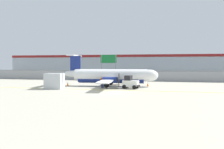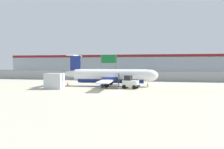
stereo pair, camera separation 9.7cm
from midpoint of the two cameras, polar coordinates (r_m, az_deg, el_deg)
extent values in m
plane|color=#B2AD99|center=(27.66, -1.87, -4.55)|extent=(140.00, 140.00, 0.00)
cube|color=yellow|center=(29.59, -0.95, -4.05)|extent=(84.00, 0.20, 0.01)
cube|color=gray|center=(45.19, 3.52, -0.39)|extent=(98.00, 0.04, 2.00)
cylinder|color=slate|center=(45.14, 3.52, 0.94)|extent=(98.00, 0.10, 0.10)
cube|color=#38383A|center=(56.63, 5.19, -0.69)|extent=(98.00, 17.00, 0.12)
cube|color=#A8B2BC|center=(74.93, 6.83, 2.62)|extent=(91.00, 8.00, 6.50)
cube|color=maroon|center=(70.99, 6.56, 4.90)|extent=(91.00, 0.20, 0.80)
cylinder|color=white|center=(34.34, -0.42, -0.17)|extent=(11.58, 2.63, 1.90)
ellipsoid|color=white|center=(33.97, 9.70, -0.24)|extent=(2.76, 1.97, 1.80)
ellipsoid|color=white|center=(35.72, -10.04, 0.23)|extent=(3.30, 1.25, 1.05)
cylinder|color=navy|center=(34.37, -0.42, -1.04)|extent=(10.38, 2.14, 1.48)
cube|color=white|center=(34.36, -0.26, -1.12)|extent=(2.62, 16.07, 0.18)
cylinder|color=navy|center=(36.90, 0.64, -0.84)|extent=(2.25, 1.04, 0.90)
cone|color=black|center=(36.77, 2.41, -0.86)|extent=(0.48, 0.47, 0.44)
cylinder|color=#262626|center=(36.75, 2.65, -0.86)|extent=(0.17, 2.10, 2.10)
cylinder|color=navy|center=(31.76, -0.58, -1.44)|extent=(2.25, 1.04, 0.90)
cone|color=black|center=(31.61, 1.48, -1.47)|extent=(0.48, 0.47, 0.44)
cylinder|color=#262626|center=(31.60, 1.75, -1.47)|extent=(0.17, 2.10, 2.10)
cube|color=navy|center=(35.60, -9.61, 2.40)|extent=(1.71, 0.29, 3.10)
cube|color=white|center=(35.66, -9.86, 4.89)|extent=(1.41, 4.86, 0.14)
cylinder|color=#59595B|center=(34.04, 6.34, -1.83)|extent=(0.15, 0.15, 0.97)
cylinder|color=black|center=(34.09, 6.33, -2.65)|extent=(0.61, 0.26, 0.60)
cylinder|color=#59595B|center=(36.62, -0.37, -1.42)|extent=(0.15, 0.15, 0.90)
cylinder|color=black|center=(36.66, -0.37, -2.12)|extent=(0.77, 0.27, 0.76)
cylinder|color=#59595B|center=(32.27, -1.53, -2.00)|extent=(0.15, 0.15, 0.90)
cylinder|color=black|center=(32.31, -1.53, -2.79)|extent=(0.77, 0.27, 0.76)
cube|color=silver|center=(31.18, 4.81, -2.37)|extent=(2.39, 1.57, 0.90)
cube|color=black|center=(31.24, 4.21, -0.88)|extent=(1.11, 1.18, 0.70)
cube|color=black|center=(30.83, 6.81, -2.99)|extent=(0.41, 1.11, 0.30)
cylinder|color=black|center=(31.54, 6.46, -3.13)|extent=(0.59, 0.30, 0.56)
cylinder|color=black|center=(30.41, 5.74, -3.35)|extent=(0.59, 0.30, 0.56)
cylinder|color=black|center=(32.05, 3.92, -3.03)|extent=(0.59, 0.30, 0.56)
cylinder|color=black|center=(30.94, 3.11, -3.24)|extent=(0.59, 0.30, 0.56)
cylinder|color=#191E4C|center=(32.13, -2.44, -2.75)|extent=(0.23, 0.23, 0.85)
cylinder|color=#191E4C|center=(32.04, -2.76, -2.76)|extent=(0.23, 0.23, 0.85)
cylinder|color=orange|center=(32.02, -2.61, -1.47)|extent=(0.48, 0.48, 0.60)
cylinder|color=orange|center=(32.11, -2.25, -1.40)|extent=(0.14, 0.14, 0.55)
cylinder|color=orange|center=(31.92, -2.96, -1.43)|extent=(0.14, 0.14, 0.55)
sphere|color=tan|center=(31.99, -2.61, -0.68)|extent=(0.22, 0.22, 0.22)
cube|color=#B7BCC1|center=(32.01, -14.88, -1.65)|extent=(2.59, 2.23, 2.20)
cube|color=#333338|center=(32.01, -14.88, -1.65)|extent=(2.44, 0.32, 2.20)
cube|color=orange|center=(35.21, 5.20, -2.93)|extent=(0.36, 0.36, 0.04)
cone|color=orange|center=(35.18, 5.20, -2.41)|extent=(0.28, 0.28, 0.60)
cylinder|color=white|center=(35.17, 5.20, -2.28)|extent=(0.17, 0.17, 0.08)
cube|color=orange|center=(35.10, 9.25, -2.97)|extent=(0.36, 0.36, 0.04)
cone|color=orange|center=(35.07, 9.25, -2.45)|extent=(0.28, 0.28, 0.60)
cylinder|color=white|center=(35.07, 9.26, -2.32)|extent=(0.17, 0.17, 0.08)
cube|color=orange|center=(35.98, -11.56, -2.85)|extent=(0.36, 0.36, 0.04)
cone|color=orange|center=(35.95, -11.57, -2.34)|extent=(0.28, 0.28, 0.60)
cylinder|color=white|center=(35.94, -11.57, -2.21)|extent=(0.17, 0.17, 0.08)
cube|color=#B28C19|center=(54.64, -8.95, -0.13)|extent=(4.38, 2.23, 0.80)
cube|color=#262D38|center=(54.68, -9.10, 0.59)|extent=(2.38, 1.83, 0.56)
cylinder|color=black|center=(54.81, -7.21, -0.44)|extent=(0.62, 0.28, 0.60)
cylinder|color=black|center=(53.21, -8.08, -0.54)|extent=(0.62, 0.28, 0.60)
cylinder|color=black|center=(56.11, -9.78, -0.38)|extent=(0.62, 0.28, 0.60)
cylinder|color=black|center=(54.55, -10.69, -0.48)|extent=(0.62, 0.28, 0.60)
cube|color=#19662D|center=(55.70, -2.30, -0.04)|extent=(4.20, 1.71, 0.80)
cube|color=#262D38|center=(55.63, -2.15, 0.66)|extent=(2.20, 1.56, 0.56)
cylinder|color=black|center=(55.20, -3.94, -0.40)|extent=(0.60, 0.20, 0.60)
cylinder|color=black|center=(56.93, -3.45, -0.30)|extent=(0.60, 0.20, 0.60)
cylinder|color=black|center=(54.52, -1.10, -0.43)|extent=(0.60, 0.20, 0.60)
cylinder|color=black|center=(56.27, -0.69, -0.33)|extent=(0.60, 0.20, 0.60)
cube|color=navy|center=(61.06, 6.23, 0.21)|extent=(4.36, 2.14, 0.80)
cube|color=#262D38|center=(61.04, 6.37, 0.84)|extent=(2.35, 1.79, 0.56)
cylinder|color=black|center=(60.18, 4.90, -0.13)|extent=(0.62, 0.26, 0.60)
cylinder|color=black|center=(61.98, 4.92, -0.04)|extent=(0.62, 0.26, 0.60)
cylinder|color=black|center=(60.21, 7.57, -0.14)|extent=(0.62, 0.26, 0.60)
cylinder|color=black|center=(62.01, 7.51, -0.06)|extent=(0.62, 0.26, 0.60)
cube|color=slate|center=(51.15, 11.52, -0.35)|extent=(4.37, 2.19, 0.80)
cube|color=#262D38|center=(51.14, 11.36, 0.41)|extent=(2.37, 1.81, 0.56)
cylinder|color=black|center=(51.91, 13.17, -0.68)|extent=(0.62, 0.27, 0.60)
cylinder|color=black|center=(50.12, 12.98, -0.80)|extent=(0.62, 0.27, 0.60)
cylinder|color=black|center=(52.25, 10.11, -0.62)|extent=(0.62, 0.27, 0.60)
cylinder|color=black|center=(50.47, 9.81, -0.74)|extent=(0.62, 0.27, 0.60)
cube|color=#19662D|center=(52.85, 19.80, -0.36)|extent=(4.33, 2.06, 0.80)
cube|color=#262D38|center=(52.85, 19.97, 0.37)|extent=(2.33, 1.74, 0.56)
cylinder|color=black|center=(51.69, 18.50, -0.77)|extent=(0.62, 0.25, 0.60)
cylinder|color=black|center=(53.45, 18.11, -0.64)|extent=(0.62, 0.25, 0.60)
cylinder|color=black|center=(52.33, 21.51, -0.77)|extent=(0.62, 0.25, 0.60)
cylinder|color=black|center=(54.07, 21.02, -0.65)|extent=(0.62, 0.25, 0.60)
cylinder|color=slate|center=(48.23, -2.83, 1.90)|extent=(0.14, 0.14, 5.50)
cylinder|color=slate|center=(47.53, 0.91, 1.89)|extent=(0.14, 0.14, 5.50)
cube|color=#14662D|center=(47.86, -0.98, 4.11)|extent=(3.60, 0.10, 1.80)
camera|label=1|loc=(0.05, -90.08, 0.00)|focal=35.00mm
camera|label=2|loc=(0.05, 89.92, 0.00)|focal=35.00mm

